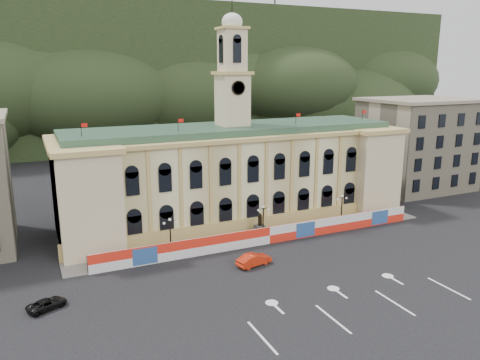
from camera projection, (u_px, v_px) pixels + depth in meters
name	position (u px, v px, depth m)	size (l,w,h in m)	color
ground	(331.00, 287.00, 53.92)	(260.00, 260.00, 0.00)	black
lane_markings	(358.00, 306.00, 49.50)	(26.00, 10.00, 0.02)	white
hill_ridge	(120.00, 84.00, 157.19)	(230.00, 80.00, 64.00)	black
city_hall	(234.00, 173.00, 76.51)	(56.20, 17.60, 37.10)	beige
side_building_right	(417.00, 144.00, 96.53)	(21.00, 17.00, 18.60)	tan
hoarding_fence	(270.00, 235.00, 66.97)	(50.00, 0.44, 2.50)	red
pavement	(261.00, 237.00, 69.59)	(56.00, 5.50, 0.16)	slate
statue	(260.00, 229.00, 69.55)	(1.40, 1.40, 3.72)	#595651
lamp_left	(170.00, 233.00, 62.55)	(1.96, 0.44, 5.15)	black
lamp_center	(263.00, 219.00, 68.23)	(1.96, 0.44, 5.15)	black
lamp_right	(342.00, 208.00, 73.91)	(1.96, 0.44, 5.15)	black
red_sedan	(254.00, 260.00, 59.57)	(4.97, 2.59, 1.56)	red
black_suv	(47.00, 304.00, 48.79)	(4.46, 3.33, 1.13)	black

